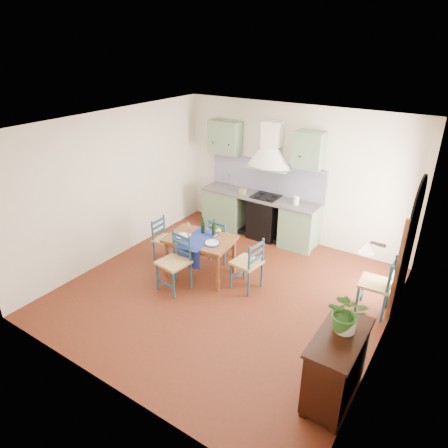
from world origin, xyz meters
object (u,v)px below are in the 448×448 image
(sideboard, at_px, (336,364))
(potted_plant, at_px, (347,313))
(dining_table, at_px, (200,242))
(chair_near, at_px, (175,262))

(sideboard, bearing_deg, potted_plant, 87.93)
(dining_table, xyz_separation_m, chair_near, (-0.09, -0.59, -0.14))
(potted_plant, bearing_deg, sideboard, -92.07)
(chair_near, xyz_separation_m, sideboard, (3.03, -0.75, -0.01))
(potted_plant, bearing_deg, chair_near, 168.28)
(dining_table, height_order, sideboard, dining_table)
(dining_table, xyz_separation_m, potted_plant, (2.94, -1.22, 0.51))
(dining_table, height_order, chair_near, dining_table)
(chair_near, distance_m, sideboard, 3.12)
(chair_near, bearing_deg, potted_plant, -11.72)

